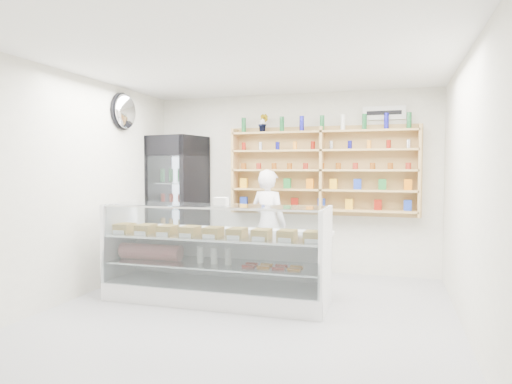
% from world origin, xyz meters
% --- Properties ---
extents(room, '(5.00, 5.00, 5.00)m').
position_xyz_m(room, '(0.00, 0.00, 1.40)').
color(room, '#9E9EA3').
rests_on(room, ground).
extents(display_counter, '(2.73, 0.81, 1.19)m').
position_xyz_m(display_counter, '(-0.52, 0.55, 0.33)').
color(display_counter, white).
rests_on(display_counter, floor).
extents(shop_worker, '(0.68, 0.55, 1.61)m').
position_xyz_m(shop_worker, '(-0.23, 1.94, 0.81)').
color(shop_worker, white).
rests_on(shop_worker, floor).
extents(drinks_cooler, '(0.89, 0.87, 2.15)m').
position_xyz_m(drinks_cooler, '(-1.82, 2.13, 1.08)').
color(drinks_cooler, black).
rests_on(drinks_cooler, floor).
extents(wall_shelving, '(2.84, 0.28, 1.33)m').
position_xyz_m(wall_shelving, '(0.50, 2.34, 1.59)').
color(wall_shelving, tan).
rests_on(wall_shelving, back_wall).
extents(potted_plant, '(0.17, 0.14, 0.28)m').
position_xyz_m(potted_plant, '(-0.43, 2.34, 2.34)').
color(potted_plant, '#1E6626').
rests_on(potted_plant, wall_shelving).
extents(security_mirror, '(0.15, 0.50, 0.50)m').
position_xyz_m(security_mirror, '(-2.17, 1.20, 2.45)').
color(security_mirror, silver).
rests_on(security_mirror, left_wall).
extents(wall_sign, '(0.62, 0.03, 0.20)m').
position_xyz_m(wall_sign, '(1.40, 2.47, 2.45)').
color(wall_sign, white).
rests_on(wall_sign, back_wall).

